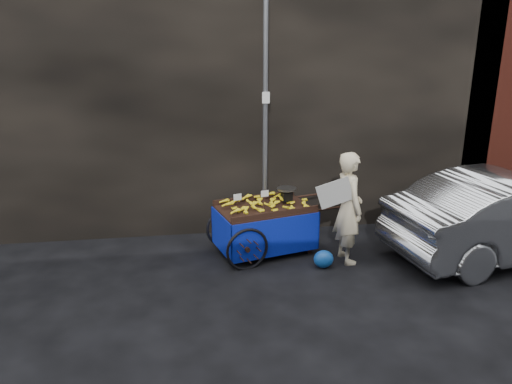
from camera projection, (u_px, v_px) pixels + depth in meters
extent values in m
plane|color=black|center=(259.00, 271.00, 7.41)|extent=(80.00, 80.00, 0.00)
cube|color=black|center=(182.00, 84.00, 8.97)|extent=(11.00, 2.00, 5.00)
cylinder|color=slate|center=(265.00, 122.00, 8.07)|extent=(0.08, 0.08, 4.00)
cube|color=white|center=(266.00, 98.00, 7.90)|extent=(0.12, 0.02, 0.18)
cube|color=black|center=(265.00, 209.00, 7.88)|extent=(1.62, 1.23, 0.05)
cube|color=black|center=(254.00, 198.00, 8.23)|extent=(1.40, 0.40, 0.09)
cube|color=black|center=(276.00, 214.00, 7.49)|extent=(1.40, 0.40, 0.09)
cube|color=black|center=(310.00, 233.00, 7.90)|extent=(0.05, 0.05, 0.72)
cube|color=black|center=(290.00, 218.00, 8.53)|extent=(0.05, 0.05, 0.72)
cylinder|color=black|center=(328.00, 209.00, 7.91)|extent=(0.44, 0.15, 0.04)
cylinder|color=black|center=(307.00, 196.00, 8.54)|extent=(0.44, 0.15, 0.04)
torus|color=black|center=(247.00, 249.00, 7.39)|extent=(0.66, 0.21, 0.67)
torus|color=black|center=(225.00, 227.00, 8.24)|extent=(0.66, 0.21, 0.67)
cylinder|color=black|center=(236.00, 238.00, 7.82)|extent=(0.30, 0.99, 0.04)
cube|color=navy|center=(277.00, 238.00, 7.57)|extent=(1.43, 0.39, 0.61)
cube|color=navy|center=(254.00, 218.00, 8.37)|extent=(1.43, 0.39, 0.61)
cube|color=navy|center=(222.00, 234.00, 7.70)|extent=(0.25, 0.91, 0.61)
cube|color=navy|center=(305.00, 221.00, 8.24)|extent=(0.25, 0.91, 0.61)
cube|color=black|center=(287.00, 196.00, 8.02)|extent=(0.19, 0.16, 0.14)
cylinder|color=silver|center=(287.00, 189.00, 7.98)|extent=(0.37, 0.37, 0.03)
cube|color=white|center=(238.00, 197.00, 7.52)|extent=(0.12, 0.04, 0.10)
cube|color=white|center=(265.00, 194.00, 7.68)|extent=(0.12, 0.04, 0.10)
imported|color=beige|center=(349.00, 208.00, 7.52)|extent=(0.47, 0.67, 1.72)
cube|color=beige|center=(335.00, 193.00, 7.24)|extent=(0.59, 0.04, 0.50)
ellipsoid|color=#1751AC|center=(324.00, 259.00, 7.49)|extent=(0.30, 0.24, 0.27)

